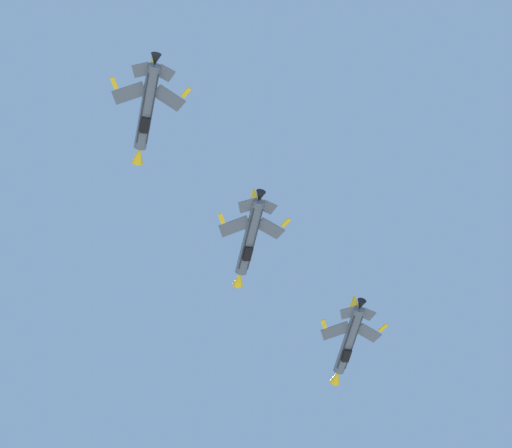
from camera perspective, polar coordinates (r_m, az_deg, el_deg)
fighter_jet_lead at (r=149.32m, az=5.39°, el=-6.85°), size 10.45×15.95×4.38m
fighter_jet_left_wing at (r=137.79m, az=-0.40°, el=-0.87°), size 10.34×15.95×4.42m
fighter_jet_right_wing at (r=130.03m, az=-6.38°, el=6.67°), size 10.47×15.95×4.39m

